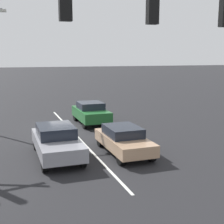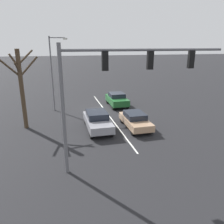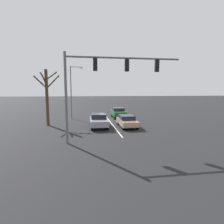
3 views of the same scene
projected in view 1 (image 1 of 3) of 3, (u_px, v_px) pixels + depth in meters
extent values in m
plane|color=black|center=(68.00, 127.00, 21.00)|extent=(240.00, 240.00, 0.00)
cube|color=silver|center=(77.00, 136.00, 18.62)|extent=(0.12, 17.11, 0.01)
cube|color=tan|center=(124.00, 142.00, 15.22)|extent=(1.75, 4.14, 0.55)
cube|color=black|center=(123.00, 131.00, 15.29)|extent=(1.54, 2.04, 0.46)
cube|color=red|center=(121.00, 129.00, 17.29)|extent=(0.24, 0.06, 0.12)
cube|color=red|center=(100.00, 131.00, 16.88)|extent=(0.24, 0.06, 0.12)
cylinder|color=black|center=(151.00, 155.00, 14.11)|extent=(0.22, 0.62, 0.62)
cylinder|color=black|center=(121.00, 158.00, 13.62)|extent=(0.22, 0.62, 0.62)
cylinder|color=black|center=(126.00, 138.00, 16.92)|extent=(0.22, 0.62, 0.62)
cylinder|color=black|center=(100.00, 141.00, 16.43)|extent=(0.22, 0.62, 0.62)
cube|color=gray|center=(57.00, 144.00, 14.57)|extent=(1.87, 4.56, 0.62)
cube|color=black|center=(56.00, 131.00, 14.70)|extent=(1.65, 2.14, 0.52)
cube|color=red|center=(62.00, 129.00, 16.83)|extent=(0.24, 0.06, 0.12)
cube|color=red|center=(37.00, 131.00, 16.40)|extent=(0.24, 0.06, 0.12)
cylinder|color=black|center=(83.00, 159.00, 13.33)|extent=(0.22, 0.72, 0.72)
cylinder|color=black|center=(44.00, 163.00, 12.80)|extent=(0.22, 0.72, 0.72)
cylinder|color=black|center=(67.00, 140.00, 16.43)|extent=(0.22, 0.72, 0.72)
cylinder|color=black|center=(36.00, 143.00, 15.91)|extent=(0.22, 0.72, 0.72)
cube|color=#1E5928|center=(91.00, 114.00, 21.90)|extent=(1.88, 4.01, 0.69)
cube|color=black|center=(90.00, 106.00, 21.91)|extent=(1.65, 1.84, 0.47)
cube|color=red|center=(92.00, 107.00, 23.91)|extent=(0.24, 0.06, 0.12)
cube|color=red|center=(76.00, 108.00, 23.48)|extent=(0.24, 0.06, 0.12)
cylinder|color=black|center=(108.00, 122.00, 20.93)|extent=(0.22, 0.72, 0.72)
cylinder|color=black|center=(85.00, 123.00, 20.40)|extent=(0.22, 0.72, 0.72)
cylinder|color=black|center=(96.00, 115.00, 23.52)|extent=(0.22, 0.72, 0.72)
cylinder|color=black|center=(75.00, 116.00, 22.99)|extent=(0.22, 0.72, 0.72)
sphere|color=#4C0C0C|center=(222.00, 2.00, 9.61)|extent=(0.20, 0.20, 0.20)
sphere|color=yellow|center=(222.00, 12.00, 9.66)|extent=(0.20, 0.20, 0.20)
sphere|color=#0A3814|center=(221.00, 21.00, 9.71)|extent=(0.20, 0.20, 0.20)
cube|color=black|center=(153.00, 7.00, 8.71)|extent=(0.32, 0.22, 0.95)
sphere|color=yellow|center=(150.00, 8.00, 8.85)|extent=(0.20, 0.20, 0.20)
sphere|color=#0A3814|center=(150.00, 18.00, 8.91)|extent=(0.20, 0.20, 0.20)
cube|color=black|center=(65.00, 2.00, 7.90)|extent=(0.32, 0.22, 0.95)
sphere|color=yellow|center=(64.00, 3.00, 8.05)|extent=(0.20, 0.20, 0.20)
sphere|color=#0A3814|center=(64.00, 14.00, 8.10)|extent=(0.20, 0.20, 0.20)
cube|color=beige|center=(3.00, 11.00, 18.82)|extent=(0.44, 0.24, 0.16)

